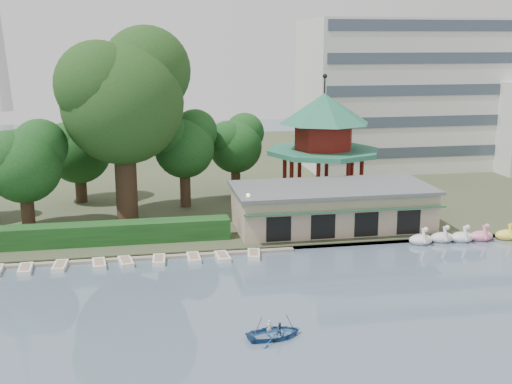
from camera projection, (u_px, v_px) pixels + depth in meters
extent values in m
plane|color=slate|center=(278.00, 344.00, 38.06)|extent=(220.00, 220.00, 0.00)
cube|color=#424930|center=(197.00, 171.00, 87.77)|extent=(220.00, 70.00, 0.40)
cube|color=gray|center=(234.00, 250.00, 54.58)|extent=(220.00, 0.60, 0.30)
cube|color=gray|center=(90.00, 259.00, 52.36)|extent=(34.00, 1.60, 0.24)
cube|color=tan|center=(332.00, 208.00, 60.38)|extent=(18.00, 8.00, 3.60)
cube|color=#595B5E|center=(332.00, 188.00, 59.93)|extent=(18.60, 8.60, 0.30)
cube|color=#194C2D|center=(346.00, 211.00, 56.08)|extent=(18.00, 1.59, 0.45)
cylinder|color=tan|center=(322.00, 195.00, 70.58)|extent=(10.40, 10.40, 1.20)
cylinder|color=#266D51|center=(323.00, 151.00, 69.46)|extent=(12.40, 12.40, 0.50)
cylinder|color=maroon|center=(323.00, 136.00, 69.08)|extent=(6.40, 6.40, 2.80)
cone|color=#266D51|center=(324.00, 108.00, 68.39)|extent=(10.00, 10.00, 3.20)
cylinder|color=black|center=(325.00, 85.00, 67.82)|extent=(0.16, 0.16, 1.80)
cube|color=silver|center=(412.00, 94.00, 88.83)|extent=(30.00, 14.00, 20.00)
cube|color=#1B4A1B|center=(55.00, 236.00, 54.72)|extent=(30.00, 2.00, 1.80)
cylinder|color=black|center=(248.00, 219.00, 55.95)|extent=(0.12, 0.12, 4.00)
sphere|color=beige|center=(248.00, 195.00, 55.47)|extent=(0.36, 0.36, 0.36)
cylinder|color=#3A281C|center=(126.00, 174.00, 62.11)|extent=(2.09, 2.09, 9.16)
sphere|color=#224519|center=(122.00, 103.00, 60.55)|extent=(11.63, 11.63, 11.63)
sphere|color=#224519|center=(146.00, 71.00, 61.96)|extent=(8.72, 8.72, 8.72)
sphere|color=#224519|center=(99.00, 85.00, 58.66)|extent=(8.14, 8.14, 8.14)
cylinder|color=#3A281C|center=(27.00, 204.00, 59.09)|extent=(1.23, 1.23, 4.89)
sphere|color=#1B4A1B|center=(24.00, 166.00, 58.26)|extent=(6.82, 6.82, 6.82)
sphere|color=#1B4A1B|center=(40.00, 146.00, 59.12)|extent=(5.12, 5.12, 5.12)
sphere|color=#1B4A1B|center=(8.00, 157.00, 57.17)|extent=(4.78, 4.78, 4.78)
cylinder|color=#3A281C|center=(185.00, 183.00, 67.48)|extent=(1.12, 1.12, 5.03)
sphere|color=#1B4A1B|center=(184.00, 148.00, 66.62)|extent=(6.23, 6.23, 6.23)
sphere|color=#1B4A1B|center=(195.00, 131.00, 67.36)|extent=(4.67, 4.67, 4.67)
sphere|color=#1B4A1B|center=(174.00, 140.00, 65.60)|extent=(4.36, 4.36, 4.36)
cylinder|color=#3A281C|center=(236.00, 176.00, 72.43)|extent=(1.06, 1.06, 4.52)
sphere|color=#1B4A1B|center=(236.00, 147.00, 71.66)|extent=(5.92, 5.92, 5.92)
sphere|color=#1B4A1B|center=(245.00, 132.00, 72.38)|extent=(4.44, 4.44, 4.44)
sphere|color=#1B4A1B|center=(227.00, 140.00, 70.70)|extent=(4.14, 4.14, 4.14)
cylinder|color=#3A281C|center=(81.00, 182.00, 69.42)|extent=(1.23, 1.23, 4.48)
sphere|color=#1B4A1B|center=(79.00, 152.00, 68.66)|extent=(6.81, 6.81, 6.81)
sphere|color=#1B4A1B|center=(92.00, 137.00, 69.55)|extent=(5.11, 5.11, 5.11)
sphere|color=#1B4A1B|center=(66.00, 145.00, 67.59)|extent=(4.77, 4.77, 4.77)
ellipsoid|color=white|center=(421.00, 240.00, 56.76)|extent=(2.16, 1.44, 0.99)
cylinder|color=white|center=(424.00, 236.00, 56.11)|extent=(0.26, 0.79, 1.29)
sphere|color=white|center=(426.00, 230.00, 55.67)|extent=(0.44, 0.44, 0.44)
ellipsoid|color=silver|center=(442.00, 238.00, 57.36)|extent=(2.16, 1.44, 0.99)
cylinder|color=silver|center=(445.00, 234.00, 56.71)|extent=(0.26, 0.79, 1.29)
sphere|color=silver|center=(447.00, 228.00, 56.27)|extent=(0.44, 0.44, 0.44)
ellipsoid|color=white|center=(462.00, 237.00, 57.45)|extent=(2.16, 1.44, 0.99)
cylinder|color=white|center=(465.00, 233.00, 56.80)|extent=(0.26, 0.79, 1.29)
sphere|color=white|center=(468.00, 227.00, 56.36)|extent=(0.44, 0.44, 0.44)
ellipsoid|color=pink|center=(481.00, 236.00, 57.81)|extent=(2.16, 1.44, 0.99)
cylinder|color=pink|center=(485.00, 232.00, 57.16)|extent=(0.26, 0.79, 1.29)
sphere|color=pink|center=(487.00, 226.00, 56.72)|extent=(0.44, 0.44, 0.44)
ellipsoid|color=#FFEC44|center=(507.00, 235.00, 58.12)|extent=(2.16, 1.44, 0.99)
cylinder|color=#FFEC44|center=(510.00, 231.00, 57.47)|extent=(0.26, 0.79, 1.29)
cube|color=white|center=(25.00, 269.00, 49.98)|extent=(1.12, 2.35, 0.36)
cube|color=white|center=(60.00, 266.00, 50.68)|extent=(1.14, 2.36, 0.36)
cube|color=white|center=(99.00, 264.00, 51.16)|extent=(1.22, 2.39, 0.36)
cube|color=white|center=(126.00, 262.00, 51.65)|extent=(1.38, 2.44, 0.36)
cube|color=white|center=(159.00, 260.00, 52.03)|extent=(1.15, 2.36, 0.36)
cube|color=white|center=(194.00, 258.00, 52.56)|extent=(1.06, 2.32, 0.36)
cube|color=white|center=(223.00, 257.00, 52.84)|extent=(1.16, 2.37, 0.36)
cube|color=white|center=(254.00, 254.00, 53.43)|extent=(1.38, 2.44, 0.36)
imported|color=#2E5F9A|center=(275.00, 330.00, 38.78)|extent=(5.33, 4.21, 1.00)
imported|color=white|center=(269.00, 327.00, 38.90)|extent=(0.38, 0.28, 0.95)
imported|color=#2F3A4C|center=(280.00, 330.00, 38.63)|extent=(0.50, 0.42, 0.92)
cylinder|color=#3A281C|center=(255.00, 333.00, 38.60)|extent=(0.94, 0.29, 2.01)
cylinder|color=#3A281C|center=(294.00, 330.00, 39.03)|extent=(0.94, 0.29, 2.01)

